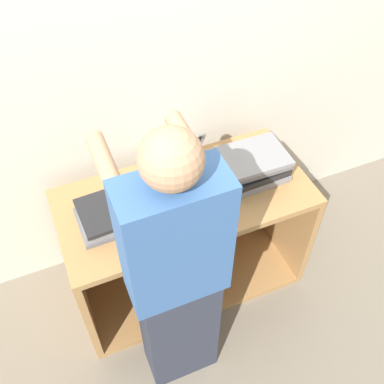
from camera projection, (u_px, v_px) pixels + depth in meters
name	position (u px, v px, depth m)	size (l,w,h in m)	color
ground_plane	(206.00, 317.00, 2.60)	(12.00, 12.00, 0.00)	#756B5B
wall_back	(152.00, 74.00, 2.16)	(8.00, 0.05, 2.40)	beige
cart	(181.00, 230.00, 2.57)	(1.28, 0.62, 0.74)	#A87A47
laptop_open	(180.00, 181.00, 2.24)	(0.33, 0.36, 0.25)	#B7B7BC
laptop_stack_left	(115.00, 212.00, 2.12)	(0.35, 0.27, 0.09)	slate
laptop_stack_right	(251.00, 165.00, 2.28)	(0.35, 0.27, 0.15)	gray
person	(176.00, 279.00, 1.86)	(0.40, 0.52, 1.59)	#2D3342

